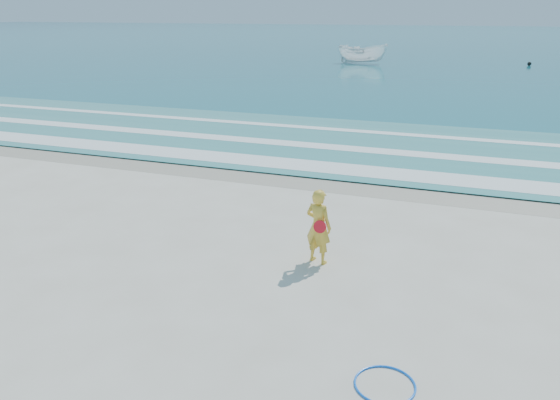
% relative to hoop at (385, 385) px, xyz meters
% --- Properties ---
extents(ground, '(400.00, 400.00, 0.00)m').
position_rel_hoop_xyz_m(ground, '(-3.73, 0.45, -0.02)').
color(ground, silver).
rests_on(ground, ground).
extents(wet_sand, '(400.00, 2.40, 0.00)m').
position_rel_hoop_xyz_m(wet_sand, '(-3.73, 9.45, -0.01)').
color(wet_sand, '#B2A893').
rests_on(wet_sand, ground).
extents(ocean, '(400.00, 190.00, 0.04)m').
position_rel_hoop_xyz_m(ocean, '(-3.73, 105.45, 0.00)').
color(ocean, '#19727F').
rests_on(ocean, ground).
extents(shallow, '(400.00, 10.00, 0.01)m').
position_rel_hoop_xyz_m(shallow, '(-3.73, 14.45, 0.03)').
color(shallow, '#59B7AD').
rests_on(shallow, ocean).
extents(foam_near, '(400.00, 1.40, 0.01)m').
position_rel_hoop_xyz_m(foam_near, '(-3.73, 10.75, 0.04)').
color(foam_near, white).
rests_on(foam_near, shallow).
extents(foam_mid, '(400.00, 0.90, 0.01)m').
position_rel_hoop_xyz_m(foam_mid, '(-3.73, 13.65, 0.04)').
color(foam_mid, white).
rests_on(foam_mid, shallow).
extents(foam_far, '(400.00, 0.60, 0.01)m').
position_rel_hoop_xyz_m(foam_far, '(-3.73, 16.95, 0.04)').
color(foam_far, white).
rests_on(foam_far, shallow).
extents(hoop, '(0.92, 0.92, 0.03)m').
position_rel_hoop_xyz_m(hoop, '(0.00, 0.00, 0.00)').
color(hoop, '#0D68F7').
rests_on(hoop, ground).
extents(boat, '(5.05, 1.98, 1.94)m').
position_rel_hoop_xyz_m(boat, '(-10.70, 49.20, 0.99)').
color(boat, white).
rests_on(boat, ocean).
extents(buoy, '(0.38, 0.38, 0.38)m').
position_rel_hoop_xyz_m(buoy, '(5.00, 52.31, 0.21)').
color(buoy, black).
rests_on(buoy, ocean).
extents(woman, '(0.69, 0.55, 1.64)m').
position_rel_hoop_xyz_m(woman, '(-2.07, 3.62, 0.80)').
color(woman, gold).
rests_on(woman, ground).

